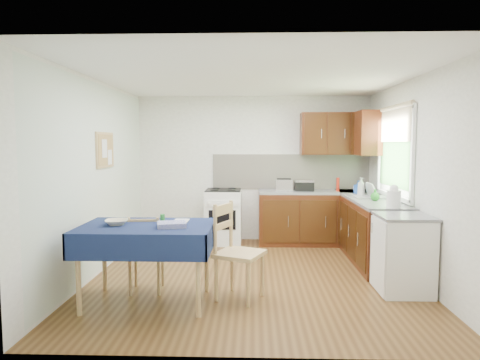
{
  "coord_description": "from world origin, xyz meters",
  "views": [
    {
      "loc": [
        0.01,
        -5.34,
        1.68
      ],
      "look_at": [
        -0.17,
        0.25,
        1.21
      ],
      "focal_mm": 32.0,
      "sensor_mm": 36.0,
      "label": 1
    }
  ],
  "objects_px": {
    "toaster": "(284,185)",
    "kettle": "(394,198)",
    "chair_near": "(235,248)",
    "dining_table": "(147,235)",
    "chair_far": "(146,252)",
    "dish_rack": "(370,196)",
    "sandwich_press": "(304,185)"
  },
  "relations": [
    {
      "from": "toaster",
      "to": "kettle",
      "type": "distance_m",
      "value": 2.21
    },
    {
      "from": "kettle",
      "to": "chair_near",
      "type": "bearing_deg",
      "value": -160.19
    },
    {
      "from": "chair_near",
      "to": "dining_table",
      "type": "bearing_deg",
      "value": 124.12
    },
    {
      "from": "chair_far",
      "to": "kettle",
      "type": "bearing_deg",
      "value": -173.52
    },
    {
      "from": "chair_near",
      "to": "toaster",
      "type": "xyz_separation_m",
      "value": [
        0.7,
        2.53,
        0.44
      ]
    },
    {
      "from": "dining_table",
      "to": "kettle",
      "type": "height_order",
      "value": "kettle"
    },
    {
      "from": "chair_far",
      "to": "kettle",
      "type": "relative_size",
      "value": 3.07
    },
    {
      "from": "chair_far",
      "to": "dining_table",
      "type": "bearing_deg",
      "value": 102.75
    },
    {
      "from": "dining_table",
      "to": "dish_rack",
      "type": "distance_m",
      "value": 3.38
    },
    {
      "from": "toaster",
      "to": "chair_near",
      "type": "bearing_deg",
      "value": -115.37
    },
    {
      "from": "chair_near",
      "to": "sandwich_press",
      "type": "xyz_separation_m",
      "value": [
        1.04,
        2.58,
        0.44
      ]
    },
    {
      "from": "chair_near",
      "to": "sandwich_press",
      "type": "height_order",
      "value": "sandwich_press"
    },
    {
      "from": "toaster",
      "to": "dish_rack",
      "type": "bearing_deg",
      "value": -45.32
    },
    {
      "from": "sandwich_press",
      "to": "kettle",
      "type": "xyz_separation_m",
      "value": [
        0.87,
        -1.89,
        0.04
      ]
    },
    {
      "from": "dining_table",
      "to": "toaster",
      "type": "relative_size",
      "value": 4.97
    },
    {
      "from": "chair_far",
      "to": "dish_rack",
      "type": "distance_m",
      "value": 3.33
    },
    {
      "from": "toaster",
      "to": "kettle",
      "type": "bearing_deg",
      "value": -66.65
    },
    {
      "from": "chair_far",
      "to": "sandwich_press",
      "type": "xyz_separation_m",
      "value": [
        2.06,
        2.44,
        0.52
      ]
    },
    {
      "from": "dining_table",
      "to": "sandwich_press",
      "type": "height_order",
      "value": "sandwich_press"
    },
    {
      "from": "chair_far",
      "to": "chair_near",
      "type": "bearing_deg",
      "value": 167.81
    },
    {
      "from": "dining_table",
      "to": "toaster",
      "type": "bearing_deg",
      "value": 78.53
    },
    {
      "from": "chair_far",
      "to": "kettle",
      "type": "distance_m",
      "value": 3.03
    },
    {
      "from": "chair_far",
      "to": "sandwich_press",
      "type": "height_order",
      "value": "sandwich_press"
    },
    {
      "from": "kettle",
      "to": "dish_rack",
      "type": "bearing_deg",
      "value": 90.65
    },
    {
      "from": "sandwich_press",
      "to": "dish_rack",
      "type": "distance_m",
      "value": 1.25
    },
    {
      "from": "toaster",
      "to": "sandwich_press",
      "type": "height_order",
      "value": "toaster"
    },
    {
      "from": "toaster",
      "to": "sandwich_press",
      "type": "xyz_separation_m",
      "value": [
        0.34,
        0.05,
        -0.01
      ]
    },
    {
      "from": "chair_near",
      "to": "kettle",
      "type": "relative_size",
      "value": 3.64
    },
    {
      "from": "chair_far",
      "to": "dish_rack",
      "type": "height_order",
      "value": "dish_rack"
    },
    {
      "from": "chair_near",
      "to": "toaster",
      "type": "height_order",
      "value": "toaster"
    },
    {
      "from": "chair_near",
      "to": "dish_rack",
      "type": "relative_size",
      "value": 2.28
    },
    {
      "from": "sandwich_press",
      "to": "chair_near",
      "type": "bearing_deg",
      "value": -108.11
    }
  ]
}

